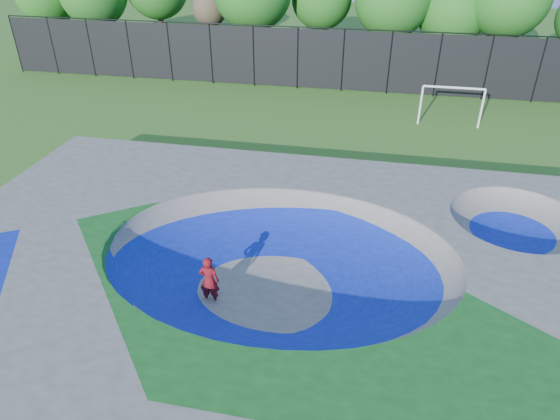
{
  "coord_description": "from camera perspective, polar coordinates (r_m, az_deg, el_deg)",
  "views": [
    {
      "loc": [
        2.46,
        -12.12,
        10.31
      ],
      "look_at": [
        -0.58,
        3.0,
        1.1
      ],
      "focal_mm": 32.0,
      "sensor_mm": 36.0,
      "label": 1
    }
  ],
  "objects": [
    {
      "name": "fence",
      "position": [
        34.21,
        7.21,
        16.72
      ],
      "size": [
        48.09,
        0.09,
        4.04
      ],
      "color": "black",
      "rests_on": "ground"
    },
    {
      "name": "skate_deck",
      "position": [
        15.63,
        -0.09,
        -6.86
      ],
      "size": [
        22.0,
        14.0,
        1.5
      ],
      "primitive_type": "cube",
      "color": "gray",
      "rests_on": "ground"
    },
    {
      "name": "skater",
      "position": [
        15.21,
        -8.09,
        -8.0
      ],
      "size": [
        0.63,
        0.43,
        1.69
      ],
      "primitive_type": "imported",
      "rotation": [
        0.0,
        0.0,
        3.18
      ],
      "color": "red",
      "rests_on": "ground"
    },
    {
      "name": "skateboard",
      "position": [
        15.73,
        -7.87,
        -10.34
      ],
      "size": [
        0.8,
        0.32,
        0.05
      ],
      "primitive_type": "cube",
      "rotation": [
        0.0,
        0.0,
        -0.13
      ],
      "color": "black",
      "rests_on": "ground"
    },
    {
      "name": "soccer_goal",
      "position": [
        29.52,
        19.08,
        11.92
      ],
      "size": [
        3.38,
        0.12,
        2.23
      ],
      "color": "white",
      "rests_on": "ground"
    },
    {
      "name": "ground",
      "position": [
        16.1,
        -0.09,
        -8.97
      ],
      "size": [
        120.0,
        120.0,
        0.0
      ],
      "primitive_type": "plane",
      "color": "#35661C",
      "rests_on": "ground"
    }
  ]
}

